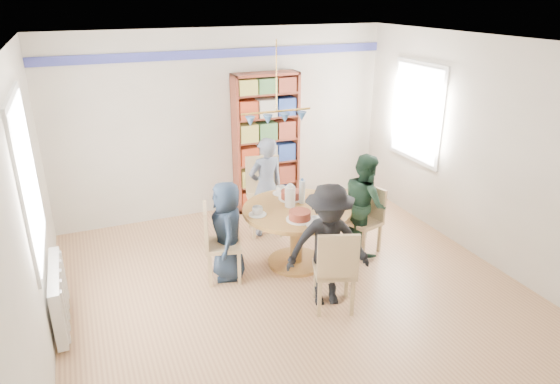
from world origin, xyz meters
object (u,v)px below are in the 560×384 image
bookshelf (266,144)px  person_left (227,231)px  chair_right (368,216)px  chair_near (336,267)px  person_near (328,246)px  dining_table (297,223)px  chair_far (264,191)px  chair_left (216,240)px  radiator (59,296)px  person_right (365,203)px  person_far (266,187)px

bookshelf → person_left: bearing=-123.3°
chair_right → chair_near: (-1.03, -1.05, 0.05)m
person_near → bookshelf: bookshelf is taller
dining_table → chair_far: (-0.02, 1.06, 0.02)m
chair_far → bookshelf: size_ratio=0.51×
chair_left → person_near: 1.33m
radiator → person_left: size_ratio=0.84×
chair_left → chair_right: (1.99, -0.04, -0.04)m
chair_left → person_left: bearing=2.0°
bookshelf → radiator: bearing=-145.7°
dining_table → person_near: person_near is taller
chair_right → chair_far: bearing=133.6°
chair_far → bookshelf: 0.92m
chair_right → chair_near: chair_near is taller
chair_left → chair_near: bearing=-48.6°
chair_left → chair_far: 1.42m
chair_left → dining_table: bearing=-1.7°
chair_far → person_near: (-0.02, -1.94, 0.11)m
person_right → chair_left: bearing=97.2°
radiator → person_left: (1.83, 0.27, 0.25)m
chair_far → person_far: bearing=-98.1°
dining_table → chair_left: bearing=178.3°
chair_near → bookshelf: bearing=83.2°
person_right → chair_far: bearing=50.5°
chair_near → person_right: 1.45m
chair_right → bookshelf: (-0.69, 1.81, 0.55)m
person_near → bookshelf: size_ratio=0.66×
radiator → chair_near: 2.78m
chair_far → person_near: person_near is taller
person_right → chair_near: bearing=145.1°
chair_far → bookshelf: bookshelf is taller
chair_left → person_right: size_ratio=0.71×
chair_right → person_far: (-1.04, 0.93, 0.22)m
person_near → person_far: bearing=106.3°
chair_left → person_left: (0.14, 0.00, 0.09)m
dining_table → chair_left: chair_left is taller
chair_far → chair_left: bearing=-133.4°
dining_table → person_far: 0.94m
radiator → chair_left: 1.72m
chair_far → chair_right: bearing=-46.4°
chair_right → person_left: bearing=178.7°
person_near → radiator: bearing=-177.4°
radiator → chair_near: size_ratio=1.05×
chair_left → chair_right: chair_left is taller
chair_far → chair_near: chair_far is taller
person_near → chair_far: bearing=105.7°
radiator → chair_left: size_ratio=1.08×
chair_left → person_right: person_right is taller
chair_right → chair_far: 1.48m
person_far → bookshelf: size_ratio=0.67×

